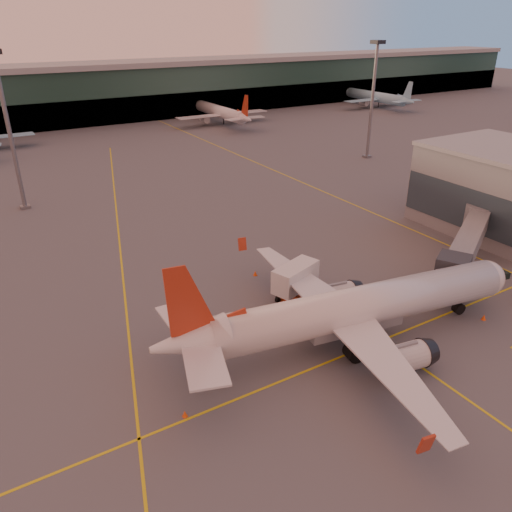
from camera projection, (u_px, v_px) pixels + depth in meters
ground at (381, 385)px, 44.64m from camera, size 600.00×600.00×0.00m
taxi_markings at (137, 235)px, 75.65m from camera, size 100.12×173.00×0.01m
terminal at (51, 96)px, 150.59m from camera, size 400.00×20.00×17.60m
gate_building at (506, 190)px, 75.36m from camera, size 18.40×22.40×12.60m
mast_west_near at (7, 121)px, 80.01m from camera, size 2.40×2.40×25.60m
mast_east_near at (373, 92)px, 111.87m from camera, size 2.40×2.40×25.60m
main_airplane at (351, 310)px, 48.83m from camera, size 38.76×35.13×11.73m
jet_bridge at (470, 239)px, 64.31m from camera, size 21.77×13.76×5.82m
catering_truck at (296, 281)px, 56.93m from camera, size 6.35×4.26×4.54m
gpu_cart at (451, 293)px, 58.27m from camera, size 2.66×2.11×1.36m
cone_nose at (475, 289)px, 59.89m from camera, size 0.42×0.42×0.54m
cone_tail at (185, 414)px, 40.94m from camera, size 0.46×0.46×0.58m
cone_wing_left at (255, 273)px, 63.56m from camera, size 0.50×0.50×0.64m
cone_fwd at (484, 317)px, 54.17m from camera, size 0.49×0.49×0.62m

